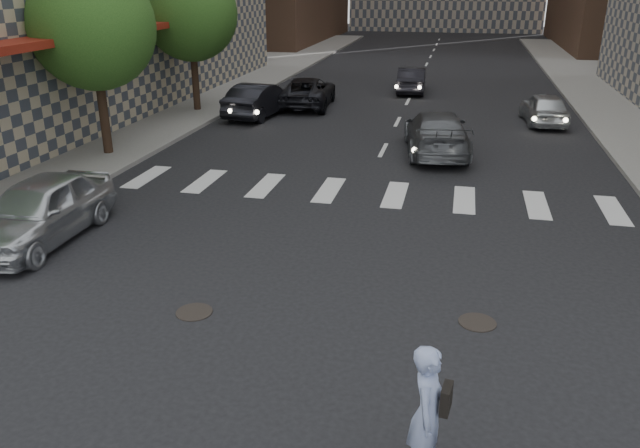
# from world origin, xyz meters

# --- Properties ---
(ground) EXTENTS (160.00, 160.00, 0.00)m
(ground) POSITION_xyz_m (0.00, 0.00, 0.00)
(ground) COLOR black
(ground) RESTS_ON ground
(sidewalk_left) EXTENTS (13.00, 80.00, 0.15)m
(sidewalk_left) POSITION_xyz_m (-14.50, 20.00, 0.07)
(sidewalk_left) COLOR gray
(sidewalk_left) RESTS_ON ground
(tree_b) EXTENTS (4.20, 4.20, 6.60)m
(tree_b) POSITION_xyz_m (-9.45, 11.14, 4.65)
(tree_b) COLOR #382619
(tree_b) RESTS_ON sidewalk_left
(tree_c) EXTENTS (4.20, 4.20, 6.60)m
(tree_c) POSITION_xyz_m (-9.45, 19.14, 4.65)
(tree_c) COLOR #382619
(tree_c) RESTS_ON sidewalk_left
(manhole_b) EXTENTS (0.70, 0.70, 0.02)m
(manhole_b) POSITION_xyz_m (-2.00, 1.20, 0.01)
(manhole_b) COLOR black
(manhole_b) RESTS_ON ground
(manhole_c) EXTENTS (0.70, 0.70, 0.02)m
(manhole_c) POSITION_xyz_m (3.30, 2.00, 0.01)
(manhole_c) COLOR black
(manhole_c) RESTS_ON ground
(skateboarder) EXTENTS (0.55, 1.01, 1.97)m
(skateboarder) POSITION_xyz_m (2.58, -2.14, 1.03)
(skateboarder) COLOR brown
(skateboarder) RESTS_ON ground
(silver_sedan) EXTENTS (1.92, 4.61, 1.56)m
(silver_sedan) POSITION_xyz_m (-7.00, 3.70, 0.78)
(silver_sedan) COLOR silver
(silver_sedan) RESTS_ON ground
(traffic_car_a) EXTENTS (2.20, 4.78, 1.52)m
(traffic_car_a) POSITION_xyz_m (-6.34, 18.78, 0.76)
(traffic_car_a) COLOR black
(traffic_car_a) RESTS_ON ground
(traffic_car_b) EXTENTS (2.84, 5.51, 1.53)m
(traffic_car_b) POSITION_xyz_m (1.91, 14.00, 0.76)
(traffic_car_b) COLOR #53565A
(traffic_car_b) RESTS_ON ground
(traffic_car_c) EXTENTS (2.76, 5.30, 1.43)m
(traffic_car_c) POSITION_xyz_m (-4.76, 21.53, 0.71)
(traffic_car_c) COLOR black
(traffic_car_c) RESTS_ON ground
(traffic_car_d) EXTENTS (1.96, 4.13, 1.36)m
(traffic_car_d) POSITION_xyz_m (6.23, 20.00, 0.68)
(traffic_car_d) COLOR silver
(traffic_car_d) RESTS_ON ground
(traffic_car_e) EXTENTS (1.65, 4.23, 1.37)m
(traffic_car_e) POSITION_xyz_m (-0.07, 26.72, 0.69)
(traffic_car_e) COLOR black
(traffic_car_e) RESTS_ON ground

